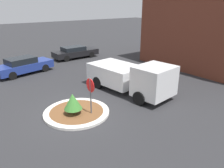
{
  "coord_description": "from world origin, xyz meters",
  "views": [
    {
      "loc": [
        9.46,
        -4.77,
        5.54
      ],
      "look_at": [
        -0.02,
        2.39,
        1.13
      ],
      "focal_mm": 35.0,
      "sensor_mm": 36.0,
      "label": 1
    }
  ],
  "objects_px": {
    "parked_sedan_blue": "(24,65)",
    "stop_sign": "(90,90)",
    "utility_truck": "(131,77)",
    "parked_sedan_black": "(75,52)"
  },
  "relations": [
    {
      "from": "utility_truck",
      "to": "parked_sedan_blue",
      "type": "distance_m",
      "value": 9.44
    },
    {
      "from": "parked_sedan_blue",
      "to": "stop_sign",
      "type": "bearing_deg",
      "value": -97.75
    },
    {
      "from": "parked_sedan_black",
      "to": "parked_sedan_blue",
      "type": "bearing_deg",
      "value": -159.19
    },
    {
      "from": "stop_sign",
      "to": "utility_truck",
      "type": "xyz_separation_m",
      "value": [
        -1.19,
        3.77,
        -0.36
      ]
    },
    {
      "from": "stop_sign",
      "to": "parked_sedan_black",
      "type": "height_order",
      "value": "stop_sign"
    },
    {
      "from": "utility_truck",
      "to": "parked_sedan_black",
      "type": "distance_m",
      "value": 10.84
    },
    {
      "from": "stop_sign",
      "to": "parked_sedan_blue",
      "type": "xyz_separation_m",
      "value": [
        -9.55,
        -0.61,
        -0.72
      ]
    },
    {
      "from": "stop_sign",
      "to": "utility_truck",
      "type": "distance_m",
      "value": 3.97
    },
    {
      "from": "stop_sign",
      "to": "utility_truck",
      "type": "relative_size",
      "value": 0.33
    },
    {
      "from": "stop_sign",
      "to": "parked_sedan_black",
      "type": "bearing_deg",
      "value": 155.5
    }
  ]
}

